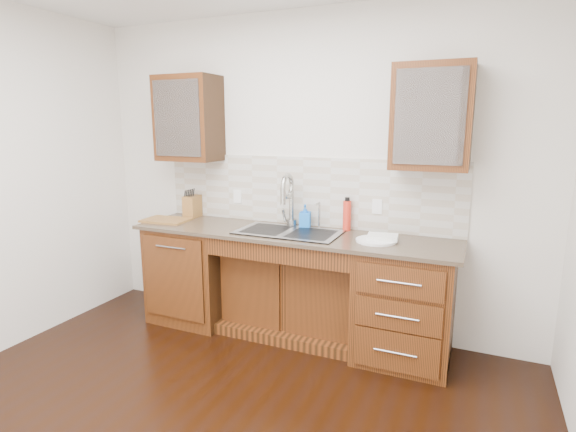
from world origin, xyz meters
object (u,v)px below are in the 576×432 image
at_px(soap_bottle, 305,216).
at_px(cutting_board, 166,220).
at_px(water_bottle, 347,216).
at_px(knife_block, 192,206).
at_px(plate, 376,240).

distance_m(soap_bottle, cutting_board, 1.29).
xyz_separation_m(water_bottle, knife_block, (-1.50, -0.05, -0.02)).
bearing_deg(plate, cutting_board, -179.05).
bearing_deg(water_bottle, plate, -41.09).
height_order(plate, knife_block, knife_block).
bearing_deg(cutting_board, soap_bottle, 11.27).
bearing_deg(soap_bottle, water_bottle, -5.55).
bearing_deg(water_bottle, knife_block, -178.18).
relative_size(soap_bottle, cutting_board, 0.49).
relative_size(water_bottle, plate, 0.82).
height_order(soap_bottle, cutting_board, soap_bottle).
distance_m(soap_bottle, knife_block, 1.15).
bearing_deg(water_bottle, soap_bottle, -172.48).
bearing_deg(knife_block, soap_bottle, -5.26).
xyz_separation_m(soap_bottle, plate, (0.66, -0.22, -0.09)).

